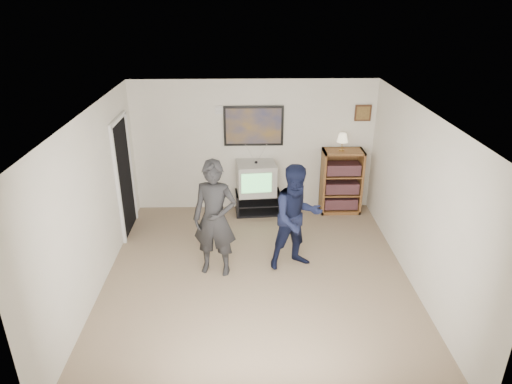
{
  "coord_description": "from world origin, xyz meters",
  "views": [
    {
      "loc": [
        -0.17,
        -5.66,
        3.93
      ],
      "look_at": [
        -0.0,
        0.61,
        1.15
      ],
      "focal_mm": 32.0,
      "sensor_mm": 36.0,
      "label": 1
    }
  ],
  "objects_px": {
    "media_stand": "(258,203)",
    "crt_television": "(256,178)",
    "person_short": "(297,218)",
    "bookshelf": "(341,181)",
    "person_tall": "(215,219)"
  },
  "relations": [
    {
      "from": "media_stand",
      "to": "crt_television",
      "type": "xyz_separation_m",
      "value": [
        -0.03,
        0.0,
        0.51
      ]
    },
    {
      "from": "person_short",
      "to": "crt_television",
      "type": "bearing_deg",
      "value": 89.56
    },
    {
      "from": "media_stand",
      "to": "person_tall",
      "type": "xyz_separation_m",
      "value": [
        -0.68,
        -1.98,
        0.68
      ]
    },
    {
      "from": "bookshelf",
      "to": "person_tall",
      "type": "height_order",
      "value": "person_tall"
    },
    {
      "from": "bookshelf",
      "to": "person_tall",
      "type": "distance_m",
      "value": 3.06
    },
    {
      "from": "media_stand",
      "to": "person_short",
      "type": "distance_m",
      "value": 2.02
    },
    {
      "from": "crt_television",
      "to": "person_short",
      "type": "xyz_separation_m",
      "value": [
        0.56,
        -1.85,
        0.11
      ]
    },
    {
      "from": "media_stand",
      "to": "person_short",
      "type": "height_order",
      "value": "person_short"
    },
    {
      "from": "media_stand",
      "to": "person_short",
      "type": "xyz_separation_m",
      "value": [
        0.53,
        -1.85,
        0.62
      ]
    },
    {
      "from": "media_stand",
      "to": "person_tall",
      "type": "height_order",
      "value": "person_tall"
    },
    {
      "from": "media_stand",
      "to": "crt_television",
      "type": "height_order",
      "value": "crt_television"
    },
    {
      "from": "bookshelf",
      "to": "person_short",
      "type": "bearing_deg",
      "value": -119.13
    },
    {
      "from": "media_stand",
      "to": "bookshelf",
      "type": "bearing_deg",
      "value": -1.92
    },
    {
      "from": "media_stand",
      "to": "person_short",
      "type": "bearing_deg",
      "value": -77.86
    },
    {
      "from": "media_stand",
      "to": "bookshelf",
      "type": "xyz_separation_m",
      "value": [
        1.59,
        0.05,
        0.4
      ]
    }
  ]
}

